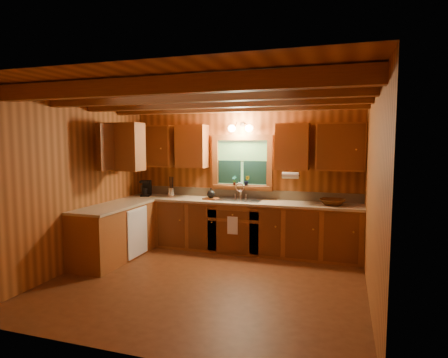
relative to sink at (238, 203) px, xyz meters
name	(u,v)px	position (x,y,z in m)	size (l,w,h in m)	color
room	(206,188)	(0.00, -1.60, 0.44)	(4.20, 4.20, 4.20)	#5B2F16
ceiling_beams	(205,98)	(0.00, -1.60, 1.63)	(4.20, 2.54, 0.18)	brown
base_cabinets	(205,228)	(-0.49, -0.32, -0.43)	(4.20, 2.22, 0.86)	brown
countertop	(206,203)	(-0.48, -0.31, 0.02)	(4.20, 2.24, 0.04)	tan
backsplash	(242,194)	(0.00, 0.28, 0.12)	(4.20, 0.02, 0.16)	tan
dishwasher_panel	(138,232)	(-1.47, -0.92, -0.43)	(0.02, 0.60, 0.80)	white
upper_cabinets	(204,147)	(-0.56, -0.18, 0.98)	(4.19, 1.77, 0.78)	brown
window	(242,164)	(0.00, 0.26, 0.67)	(1.12, 0.08, 1.00)	brown
window_sill	(241,186)	(0.00, 0.22, 0.26)	(1.06, 0.14, 0.04)	brown
wall_sconce	(240,128)	(0.00, 0.14, 1.31)	(0.45, 0.21, 0.17)	black
paper_towel_roll	(290,175)	(0.92, -0.07, 0.51)	(0.11, 0.11, 0.27)	white
dish_towel	(232,225)	(0.00, -0.34, -0.34)	(0.18, 0.01, 0.30)	white
sink	(238,203)	(0.00, 0.00, 0.00)	(0.82, 0.48, 0.43)	silver
coffee_maker	(146,188)	(-1.81, -0.02, 0.19)	(0.17, 0.21, 0.30)	black
utensil_crock	(171,192)	(-1.32, 0.06, 0.14)	(0.13, 0.13, 0.37)	silver
cutting_board	(211,199)	(-0.48, -0.06, 0.06)	(0.26, 0.19, 0.02)	#603014
teakettle	(211,194)	(-0.48, -0.06, 0.14)	(0.14, 0.14, 0.18)	black
wicker_basket	(332,202)	(1.60, -0.03, 0.09)	(0.41, 0.41, 0.10)	#48230C
potted_plant_left	(234,181)	(-0.13, 0.20, 0.37)	(0.09, 0.06, 0.17)	#603014
potted_plant_right	(247,181)	(0.10, 0.20, 0.37)	(0.10, 0.08, 0.18)	#603014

